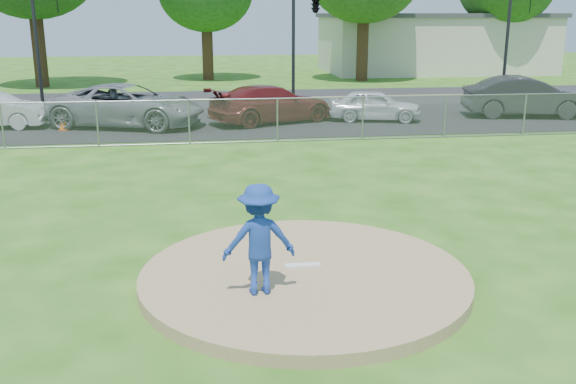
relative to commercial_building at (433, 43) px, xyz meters
name	(u,v)px	position (x,y,z in m)	size (l,w,h in m)	color
ground	(254,155)	(-16.00, -28.00, -2.16)	(120.00, 120.00, 0.00)	#275813
pitchers_mound	(304,277)	(-16.00, -38.00, -2.06)	(5.40, 5.40, 0.20)	#A08158
pitching_rubber	(303,265)	(-16.00, -37.80, -1.94)	(0.60, 0.15, 0.04)	white
chain_link_fence	(248,121)	(-16.00, -26.00, -1.41)	(40.00, 0.06, 1.50)	gray
parking_lot	(240,121)	(-16.00, -21.50, -2.15)	(50.00, 8.00, 0.01)	black
street	(231,98)	(-16.00, -14.00, -2.16)	(60.00, 7.00, 0.01)	#242426
commercial_building	(433,43)	(0.00, 0.00, 0.00)	(16.40, 9.40, 4.30)	beige
traffic_signal_left	(41,34)	(-24.76, -16.00, 1.20)	(1.28, 0.20, 5.60)	black
traffic_signal_center	(313,6)	(-12.03, -16.00, 2.45)	(1.42, 2.48, 5.60)	black
traffic_signal_right	(512,32)	(-1.76, -16.00, 1.20)	(1.28, 0.20, 5.60)	black
pitcher	(259,239)	(-16.81, -38.71, -1.11)	(1.10, 0.63, 1.70)	#1B3C99
traffic_cone	(63,121)	(-22.77, -22.63, -1.79)	(0.37, 0.37, 0.72)	#D5550B
parked_car_gray	(127,105)	(-20.42, -22.13, -1.33)	(2.73, 5.93, 1.65)	gray
parked_car_darkred	(271,104)	(-14.75, -21.93, -1.40)	(2.11, 5.18, 1.50)	maroon
parked_car_pearl	(375,105)	(-10.48, -22.06, -1.51)	(1.51, 3.75, 1.28)	silver
parked_car_charcoal	(526,97)	(-3.81, -21.89, -1.30)	(1.80, 5.15, 1.70)	#2A2A2D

